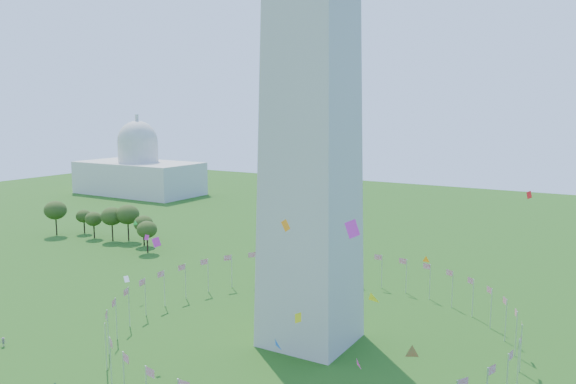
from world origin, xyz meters
name	(u,v)px	position (x,y,z in m)	size (l,w,h in m)	color
flag_ring	(310,320)	(0.00, 50.00, 4.50)	(80.24, 80.24, 9.00)	silver
capitol_building	(138,153)	(-180.00, 180.00, 23.00)	(70.00, 35.00, 46.00)	beige
kites_aloft	(289,299)	(10.35, 23.78, 18.58)	(126.01, 66.83, 33.50)	yellow
tree_line_west	(106,225)	(-106.12, 90.82, 5.82)	(55.87, 16.30, 13.02)	#3C551C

